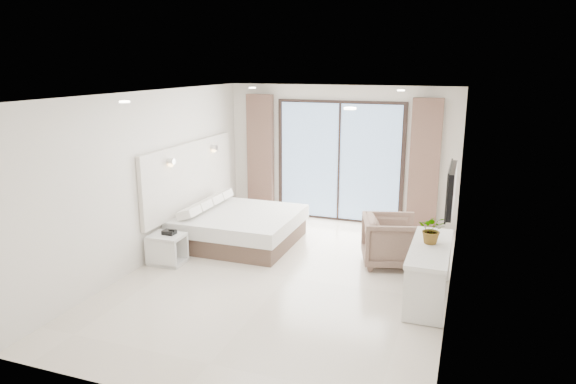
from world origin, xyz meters
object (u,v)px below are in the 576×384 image
at_px(bed, 239,227).
at_px(nightstand, 167,249).
at_px(console_desk, 430,260).
at_px(armchair, 391,238).

xyz_separation_m(bed, nightstand, (-0.64, -1.29, -0.05)).
height_order(bed, console_desk, console_desk).
bearing_deg(armchair, nightstand, 93.39).
xyz_separation_m(console_desk, armchair, (-0.67, 1.10, -0.13)).
bearing_deg(armchair, console_desk, -164.52).
height_order(console_desk, armchair, armchair).
bearing_deg(nightstand, bed, 61.53).
relative_size(bed, armchair, 2.29).
distance_m(console_desk, armchair, 1.30).
height_order(bed, armchair, armchair).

